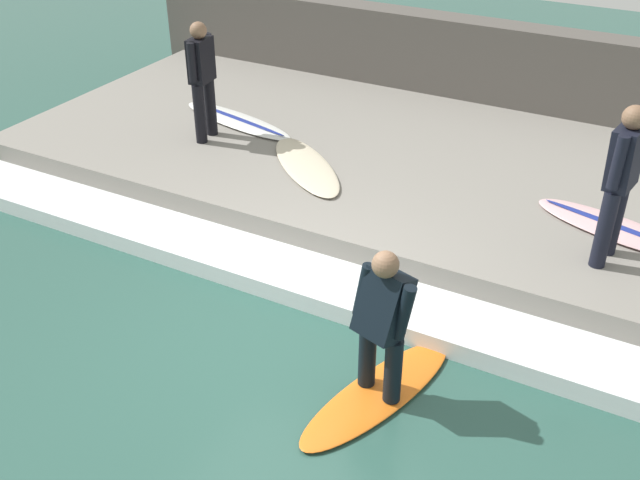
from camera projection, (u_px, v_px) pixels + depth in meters
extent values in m
plane|color=#2D564C|center=(280.00, 342.00, 7.08)|extent=(28.00, 28.00, 0.00)
cube|color=gray|center=(419.00, 175.00, 9.56)|extent=(4.40, 10.76, 0.44)
cube|color=#544F49|center=(483.00, 75.00, 11.10)|extent=(0.50, 11.30, 1.58)
cube|color=white|center=(324.00, 285.00, 7.70)|extent=(0.75, 10.23, 0.20)
ellipsoid|color=orange|center=(378.00, 393.00, 6.45)|extent=(1.91, 1.00, 0.06)
cylinder|color=black|center=(393.00, 370.00, 6.18)|extent=(0.15, 0.15, 0.63)
cylinder|color=black|center=(367.00, 354.00, 6.35)|extent=(0.15, 0.15, 0.63)
cube|color=black|center=(383.00, 305.00, 5.95)|extent=(0.48, 0.46, 0.61)
sphere|color=#846047|center=(385.00, 264.00, 5.75)|extent=(0.22, 0.22, 0.22)
cylinder|color=black|center=(404.00, 313.00, 5.81)|extent=(0.11, 0.18, 0.51)
cylinder|color=black|center=(364.00, 290.00, 6.06)|extent=(0.11, 0.18, 0.51)
cylinder|color=black|center=(615.00, 217.00, 7.39)|extent=(0.16, 0.16, 0.82)
cylinder|color=black|center=(605.00, 229.00, 7.19)|extent=(0.16, 0.16, 0.82)
cube|color=black|center=(625.00, 158.00, 6.92)|extent=(0.42, 0.30, 0.60)
sphere|color=#846047|center=(635.00, 117.00, 6.71)|extent=(0.23, 0.23, 0.23)
cylinder|color=black|center=(634.00, 146.00, 7.05)|extent=(0.11, 0.12, 0.52)
cylinder|color=black|center=(618.00, 163.00, 6.75)|extent=(0.11, 0.12, 0.52)
ellipsoid|color=beige|center=(615.00, 228.00, 7.95)|extent=(1.01, 1.87, 0.06)
ellipsoid|color=navy|center=(616.00, 225.00, 7.94)|extent=(0.53, 1.61, 0.01)
cylinder|color=black|center=(210.00, 106.00, 9.92)|extent=(0.15, 0.15, 0.79)
cylinder|color=black|center=(200.00, 114.00, 9.70)|extent=(0.15, 0.15, 0.79)
cube|color=black|center=(201.00, 60.00, 9.46)|extent=(0.38, 0.25, 0.56)
sphere|color=#846047|center=(198.00, 30.00, 9.26)|extent=(0.21, 0.21, 0.21)
cylinder|color=black|center=(209.00, 53.00, 9.61)|extent=(0.11, 0.11, 0.49)
cylinder|color=black|center=(192.00, 62.00, 9.28)|extent=(0.11, 0.11, 0.49)
ellipsoid|color=white|center=(237.00, 120.00, 10.45)|extent=(0.91, 2.06, 0.06)
ellipsoid|color=navy|center=(237.00, 118.00, 10.44)|extent=(0.50, 1.82, 0.01)
ellipsoid|color=beige|center=(306.00, 166.00, 9.23)|extent=(1.60, 1.70, 0.06)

